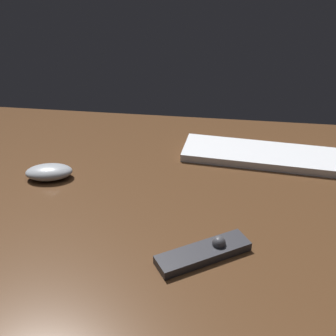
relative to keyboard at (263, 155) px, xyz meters
The scene contains 4 objects.
desk 31.42cm from the keyboard, 143.75° to the right, with size 140.00×84.00×2.00cm, color #4C301C.
keyboard is the anchor object (origin of this frame).
computer_mouse 53.07cm from the keyboard, 162.19° to the right, with size 10.90×6.23×3.32cm, color #999EA5.
media_remote 40.60cm from the keyboard, 108.03° to the right, with size 17.61×13.80×3.44cm.
Camera 1 is at (14.01, -80.96, 56.51)cm, focal length 46.65 mm.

